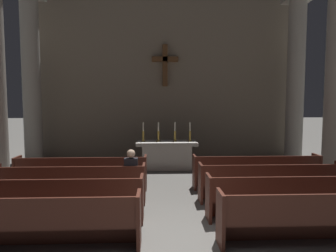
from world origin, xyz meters
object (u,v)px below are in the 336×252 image
Objects in this scene: pew_left_row_3 at (70,184)px; lone_worshipper at (131,175)px; pew_left_row_1 at (31,222)px; candlestick_inner_left at (158,135)px; candlestick_inner_right at (175,135)px; pew_right_row_4 at (256,171)px; pew_right_row_1 at (323,218)px; pew_right_row_3 at (272,182)px; altar at (167,154)px; pew_left_row_2 at (55,200)px; candlestick_outer_left at (143,135)px; candlestick_outer_right at (190,135)px; column_left_third at (32,83)px; column_right_third at (295,84)px; pew_right_row_2 at (292,197)px; pew_left_row_4 at (82,173)px.

pew_left_row_3 is 1.47m from lone_worshipper.
candlestick_inner_left is at bearing 70.05° from pew_left_row_1.
lone_worshipper is at bearing -109.60° from candlestick_inner_right.
candlestick_inner_right is 0.52× the size of lone_worshipper.
pew_left_row_1 is 1.00× the size of pew_right_row_4.
pew_right_row_1 is (4.89, 0.00, 0.00)m from pew_left_row_1.
candlestick_inner_left is at bearing 137.25° from pew_right_row_4.
pew_right_row_3 is (0.00, 2.25, 0.00)m from pew_right_row_1.
candlestick_inner_left is at bearing 126.86° from pew_right_row_3.
altar is at bearing 67.52° from pew_left_row_1.
pew_left_row_2 is 1.12m from pew_left_row_3.
pew_left_row_2 is 5.57m from candlestick_inner_right.
candlestick_outer_left and candlestick_outer_right have the same top height.
lone_worshipper reaches higher than pew_right_row_3.
candlestick_outer_right is (5.94, -0.81, -1.92)m from column_left_third.
pew_left_row_1 is 1.00× the size of pew_left_row_3.
column_right_third reaches higher than pew_right_row_3.
candlestick_outer_right is (3.30, 5.91, 0.75)m from pew_left_row_1.
pew_right_row_1 is 6.40m from altar.
altar is (-2.45, 4.79, 0.06)m from pew_right_row_2.
pew_left_row_4 is 5.17× the size of candlestick_outer_left.
lone_worshipper is (-1.84, -3.63, -0.54)m from candlestick_outer_right.
pew_right_row_2 is at bearing -90.00° from pew_right_row_4.
pew_left_row_3 is at bearing -167.06° from pew_right_row_4.
pew_right_row_2 is at bearing -12.94° from pew_left_row_3.
column_right_third is at bearing 36.15° from lone_worshipper.
pew_left_row_4 is 3.53m from altar.
pew_left_row_2 is 0.55× the size of column_right_third.
candlestick_inner_left is (-5.39, -0.81, -1.92)m from column_right_third.
pew_left_row_3 is 4.31m from candlestick_inner_left.
altar is at bearing 133.94° from pew_right_row_4.
pew_left_row_1 is 6.56m from candlestick_inner_right.
candlestick_outer_left is (1.60, 5.91, 0.75)m from pew_left_row_1.
pew_left_row_4 is at bearing -142.40° from candlestick_outer_right.
column_left_third is at bearing 156.00° from pew_right_row_4.
pew_left_row_2 is 6.74m from column_left_third.
candlestick_outer_left is (-3.30, 3.66, 0.75)m from pew_right_row_3.
pew_left_row_4 is (0.00, 1.12, 0.00)m from pew_left_row_3.
pew_left_row_4 is 1.00× the size of pew_right_row_3.
pew_left_row_2 is 5.02m from pew_right_row_3.
pew_left_row_1 is at bearing -109.95° from candlestick_inner_left.
candlestick_inner_left reaches higher than pew_right_row_3.
pew_right_row_2 is 5.17× the size of candlestick_outer_left.
pew_right_row_2 is 6.74m from column_right_third.
pew_left_row_1 is at bearing 180.00° from pew_right_row_1.
column_right_third is (2.64, 4.48, 2.67)m from pew_right_row_3.
candlestick_inner_right is at bearing 130.22° from pew_right_row_4.
pew_left_row_1 is 10.45m from column_right_third.
lone_worshipper is (1.46, 0.04, 0.22)m from pew_left_row_3.
lone_worshipper is (1.46, -1.09, 0.22)m from pew_left_row_4.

